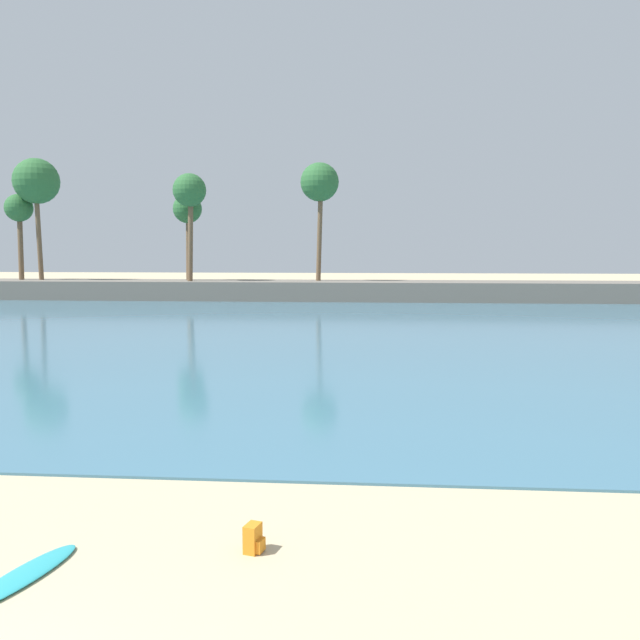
% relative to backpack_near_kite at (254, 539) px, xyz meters
% --- Properties ---
extents(sea, '(220.00, 88.25, 0.06)m').
position_rel_backpack_near_kite_xyz_m(sea, '(-2.42, 47.14, -0.18)').
color(sea, teal).
rests_on(sea, ground).
extents(palm_headland, '(111.88, 6.00, 13.35)m').
position_rel_backpack_near_kite_xyz_m(palm_headland, '(-4.15, 51.31, 2.16)').
color(palm_headland, slate).
rests_on(palm_headland, ground).
extents(backpack_near_kite, '(0.33, 0.34, 0.44)m').
position_rel_backpack_near_kite_xyz_m(backpack_near_kite, '(0.00, 0.00, 0.00)').
color(backpack_near_kite, orange).
rests_on(backpack_near_kite, ground).
extents(surfboard, '(1.05, 2.16, 0.08)m').
position_rel_backpack_near_kite_xyz_m(surfboard, '(-3.12, -1.09, -0.17)').
color(surfboard, '#2DA8B2').
rests_on(surfboard, ground).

